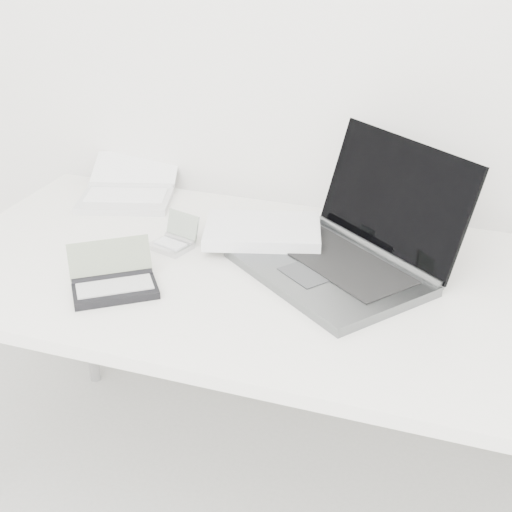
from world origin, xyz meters
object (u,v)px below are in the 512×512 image
(netbook_open_white, at_px, (128,191))
(palmtop_charcoal, at_px, (114,282))
(laptop_large, at_px, (325,244))
(desk, at_px, (274,292))

(netbook_open_white, height_order, palmtop_charcoal, palmtop_charcoal)
(laptop_large, height_order, palmtop_charcoal, laptop_large)
(laptop_large, relative_size, palmtop_charcoal, 2.93)
(laptop_large, xyz_separation_m, netbook_open_white, (-0.62, 0.20, -0.03))
(laptop_large, bearing_deg, netbook_open_white, -161.04)
(desk, bearing_deg, laptop_large, 45.66)
(desk, xyz_separation_m, laptop_large, (0.09, 0.09, 0.09))
(palmtop_charcoal, bearing_deg, laptop_large, -0.87)
(laptop_large, distance_m, netbook_open_white, 0.65)
(laptop_large, bearing_deg, palmtop_charcoal, -107.94)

